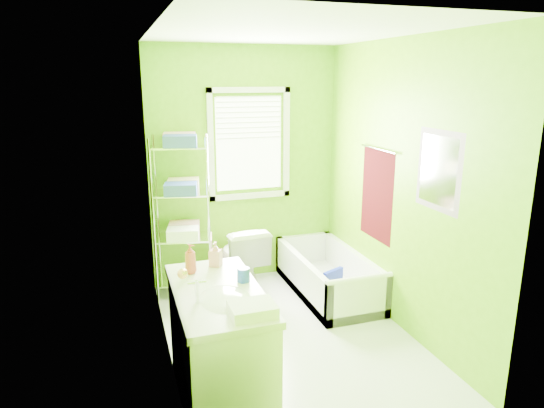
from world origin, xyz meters
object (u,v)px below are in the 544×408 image
object	(u,v)px
bathtub	(329,281)
wire_shelf_unit	(184,199)
toilet	(242,259)
vanity	(220,343)

from	to	relation	value
bathtub	wire_shelf_unit	xyz separation A→B (m)	(-1.43, 0.49, 0.90)
toilet	vanity	size ratio (longest dim) A/B	0.68
bathtub	vanity	bearing A→B (deg)	-137.03
bathtub	toilet	distance (m)	0.96
toilet	wire_shelf_unit	xyz separation A→B (m)	(-0.56, 0.16, 0.66)
toilet	vanity	world-z (taller)	vanity
wire_shelf_unit	vanity	bearing A→B (deg)	-91.43
toilet	wire_shelf_unit	world-z (taller)	wire_shelf_unit
toilet	vanity	xyz separation A→B (m)	(-0.61, -1.71, 0.07)
vanity	bathtub	bearing A→B (deg)	42.97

